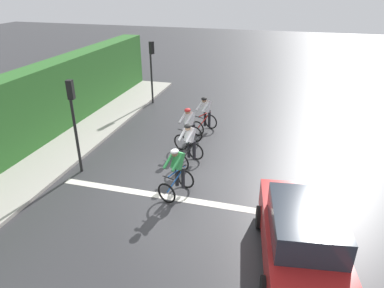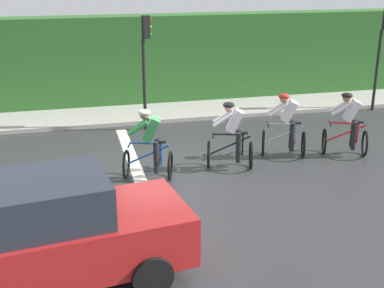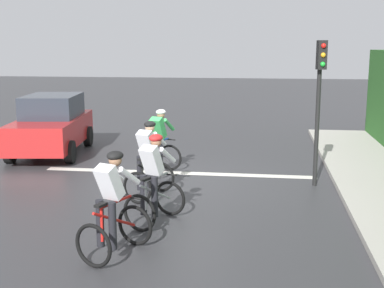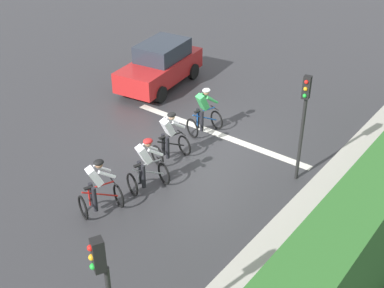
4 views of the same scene
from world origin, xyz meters
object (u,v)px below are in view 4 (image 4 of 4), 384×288
Objects in this scene: cyclist_lead at (98,188)px; cyclist_fourth at (204,112)px; car_red at (160,65)px; traffic_light_near_crossing at (304,113)px; cyclist_second at (146,166)px; cyclist_mid at (170,138)px.

cyclist_lead and cyclist_fourth have the same top height.
traffic_light_near_crossing is at bearing 160.30° from car_red.
traffic_light_near_crossing is (-3.81, 0.56, 1.43)m from cyclist_fourth.
car_red is 8.13m from traffic_light_near_crossing.
cyclist_lead is 8.38m from car_red.
cyclist_second is at bearing 43.87° from traffic_light_near_crossing.
cyclist_lead is at bearing 53.04° from traffic_light_near_crossing.
cyclist_second is 1.00× the size of cyclist_mid.
cyclist_mid is at bearing 133.22° from car_red.
cyclist_lead is 0.39× the size of car_red.
traffic_light_near_crossing is at bearing -126.96° from cyclist_lead.
cyclist_lead is at bearing 93.66° from cyclist_fourth.
cyclist_mid is at bearing -73.83° from cyclist_second.
cyclist_second is 0.50× the size of traffic_light_near_crossing.
cyclist_mid is 5.71m from car_red.
car_red is at bearing -60.94° from cyclist_lead.
car_red reaches higher than cyclist_second.
car_red is (3.91, -4.16, 0.08)m from cyclist_mid.
traffic_light_near_crossing is (-3.17, -3.05, 1.43)m from cyclist_second.
cyclist_second is at bearing 99.96° from cyclist_fourth.
cyclist_second is 3.67m from cyclist_fourth.
cyclist_fourth is (0.17, -2.02, 0.00)m from cyclist_mid.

